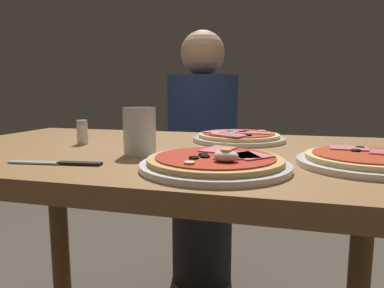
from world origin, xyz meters
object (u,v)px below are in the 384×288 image
at_px(dining_table, 162,195).
at_px(pizza_foreground, 216,163).
at_px(knife, 61,163).
at_px(pizza_across_left, 239,137).
at_px(water_glass_near, 140,135).
at_px(pizza_across_right, 366,160).
at_px(diner_person, 202,166).
at_px(salt_shaker, 82,132).

bearing_deg(dining_table, pizza_foreground, -48.80).
relative_size(dining_table, knife, 6.28).
distance_m(pizza_across_left, water_glass_near, 0.34).
distance_m(dining_table, pizza_across_right, 0.49).
distance_m(pizza_across_right, water_glass_near, 0.48).
distance_m(pizza_across_left, diner_person, 0.63).
bearing_deg(water_glass_near, diner_person, 93.29).
height_order(dining_table, pizza_across_left, pizza_across_left).
xyz_separation_m(pizza_across_left, pizza_across_right, (0.29, -0.29, -0.00)).
bearing_deg(pizza_across_left, diner_person, 113.56).
xyz_separation_m(pizza_across_right, knife, (-0.59, -0.14, -0.01)).
distance_m(pizza_across_right, salt_shaker, 0.71).
xyz_separation_m(dining_table, water_glass_near, (-0.02, -0.10, 0.17)).
bearing_deg(knife, pizza_foreground, 6.91).
relative_size(pizza_foreground, salt_shaker, 4.24).
bearing_deg(diner_person, water_glass_near, 93.29).
relative_size(dining_table, water_glass_near, 11.28).
relative_size(dining_table, pizza_foreground, 4.33).
bearing_deg(knife, pizza_across_left, 54.90).
distance_m(pizza_across_left, salt_shaker, 0.45).
distance_m(pizza_foreground, salt_shaker, 0.47).
xyz_separation_m(pizza_across_right, salt_shaker, (-0.70, 0.12, 0.02)).
distance_m(pizza_foreground, diner_person, 0.99).
relative_size(salt_shaker, diner_person, 0.06).
distance_m(pizza_across_right, knife, 0.60).
xyz_separation_m(salt_shaker, diner_person, (0.17, 0.72, -0.24)).
bearing_deg(pizza_foreground, pizza_across_left, 91.10).
distance_m(dining_table, pizza_foreground, 0.31).
relative_size(dining_table, diner_person, 1.04).
xyz_separation_m(dining_table, pizza_foreground, (0.18, -0.21, 0.14)).
relative_size(pizza_across_left, pizza_across_right, 1.03).
distance_m(dining_table, pizza_across_left, 0.29).
height_order(dining_table, pizza_across_right, pizza_across_right).
height_order(pizza_across_left, pizza_across_right, same).
bearing_deg(pizza_across_right, pizza_across_left, 134.97).
bearing_deg(diner_person, salt_shaker, 76.35).
distance_m(pizza_foreground, pizza_across_left, 0.39).
bearing_deg(pizza_across_left, salt_shaker, -157.71).
distance_m(pizza_foreground, water_glass_near, 0.23).
relative_size(pizza_across_right, diner_person, 0.22).
bearing_deg(pizza_across_left, knife, -125.10).
bearing_deg(salt_shaker, dining_table, -2.53).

